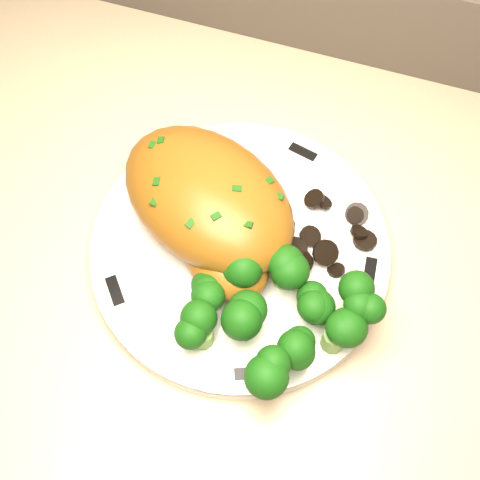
% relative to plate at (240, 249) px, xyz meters
% --- Properties ---
extents(plate, '(0.36, 0.36, 0.02)m').
position_rel_plate_xyz_m(plate, '(0.00, 0.00, 0.00)').
color(plate, white).
rests_on(plate, counter).
extents(rim_accent_0, '(0.03, 0.02, 0.00)m').
position_rel_plate_xyz_m(rim_accent_0, '(0.03, 0.13, 0.01)').
color(rim_accent_0, black).
rests_on(rim_accent_0, plate).
extents(rim_accent_1, '(0.03, 0.03, 0.00)m').
position_rel_plate_xyz_m(rim_accent_1, '(-0.11, 0.07, 0.01)').
color(rim_accent_1, black).
rests_on(rim_accent_1, plate).
extents(rim_accent_2, '(0.03, 0.03, 0.00)m').
position_rel_plate_xyz_m(rim_accent_2, '(-0.10, -0.09, 0.01)').
color(rim_accent_2, black).
rests_on(rim_accent_2, plate).
extents(rim_accent_3, '(0.03, 0.02, 0.00)m').
position_rel_plate_xyz_m(rim_accent_3, '(0.05, -0.12, 0.01)').
color(rim_accent_3, black).
rests_on(rim_accent_3, plate).
extents(rim_accent_4, '(0.01, 0.03, 0.00)m').
position_rel_plate_xyz_m(rim_accent_4, '(0.13, 0.01, 0.01)').
color(rim_accent_4, black).
rests_on(rim_accent_4, plate).
extents(gravy_pool, '(0.11, 0.11, 0.00)m').
position_rel_plate_xyz_m(gravy_pool, '(-0.04, 0.02, 0.01)').
color(gravy_pool, '#3C280B').
rests_on(gravy_pool, plate).
extents(chicken_breast, '(0.23, 0.20, 0.08)m').
position_rel_plate_xyz_m(chicken_breast, '(-0.04, 0.01, 0.05)').
color(chicken_breast, '#8F5918').
rests_on(chicken_breast, plate).
extents(mushroom_pile, '(0.11, 0.08, 0.03)m').
position_rel_plate_xyz_m(mushroom_pile, '(0.06, 0.03, 0.02)').
color(mushroom_pile, black).
rests_on(mushroom_pile, plate).
extents(broccoli_florets, '(0.17, 0.13, 0.05)m').
position_rel_plate_xyz_m(broccoli_florets, '(0.05, -0.07, 0.04)').
color(broccoli_florets, olive).
rests_on(broccoli_florets, plate).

